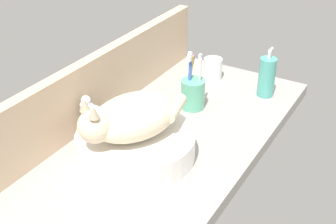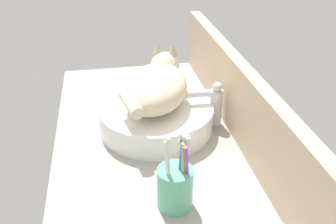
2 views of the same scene
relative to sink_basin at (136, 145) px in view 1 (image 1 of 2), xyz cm
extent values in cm
cube|color=#9E9993|center=(10.40, -2.36, -5.62)|extent=(112.55, 52.45, 4.00)
cube|color=#CCAD8C|center=(10.40, 22.07, 6.70)|extent=(112.55, 3.60, 20.63)
cylinder|color=white|center=(0.00, 0.00, 0.00)|extent=(32.51, 32.51, 7.23)
ellipsoid|color=beige|center=(0.00, 0.00, 9.12)|extent=(29.54, 25.10, 11.00)
sphere|color=beige|center=(-11.02, 4.43, 10.62)|extent=(8.80, 8.80, 8.80)
cone|color=tan|center=(-12.77, 2.77, 16.02)|extent=(2.80, 2.80, 3.20)
cone|color=tan|center=(-11.12, 6.85, 16.02)|extent=(2.80, 2.80, 3.20)
cylinder|color=beige|center=(8.43, -7.51, 9.62)|extent=(11.43, 5.50, 3.20)
cylinder|color=silver|center=(0.98, 17.27, 1.88)|extent=(3.60, 3.60, 11.00)
cylinder|color=silver|center=(0.70, 12.27, 6.78)|extent=(2.76, 10.11, 2.20)
sphere|color=silver|center=(0.98, 17.27, 8.58)|extent=(2.80, 2.80, 2.80)
cylinder|color=teal|center=(51.65, -18.07, 3.14)|extent=(5.59, 5.59, 13.51)
cylinder|color=silver|center=(51.65, -18.07, 11.29)|extent=(1.20, 1.20, 2.80)
cylinder|color=silver|center=(52.85, -18.07, 12.69)|extent=(2.20, 1.00, 1.00)
cylinder|color=#5BB28E|center=(31.71, -0.73, 1.23)|extent=(7.67, 7.67, 9.69)
cylinder|color=purple|center=(32.84, 1.47, 5.28)|extent=(4.12, 2.56, 16.87)
cube|color=white|center=(32.84, 1.47, 13.78)|extent=(1.65, 1.03, 2.65)
cylinder|color=blue|center=(31.36, 0.42, 5.28)|extent=(2.87, 1.49, 17.01)
cube|color=white|center=(31.36, 0.42, 13.78)|extent=(1.47, 0.88, 2.55)
cylinder|color=yellow|center=(32.28, 0.91, 5.28)|extent=(3.00, 1.63, 17.00)
cube|color=white|center=(32.28, 0.91, 13.78)|extent=(1.49, 0.90, 2.56)
cylinder|color=white|center=(32.83, -2.84, 5.28)|extent=(2.19, 1.59, 17.04)
cube|color=white|center=(32.83, -2.84, 13.78)|extent=(1.38, 0.90, 2.51)
cylinder|color=white|center=(54.23, 3.02, 0.18)|extent=(6.71, 6.71, 7.60)
cylinder|color=silver|center=(54.23, 3.02, -0.91)|extent=(5.90, 5.90, 5.41)
camera|label=1|loc=(-86.04, -61.13, 72.67)|focal=50.00mm
camera|label=2|loc=(90.92, -12.83, 55.02)|focal=40.00mm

